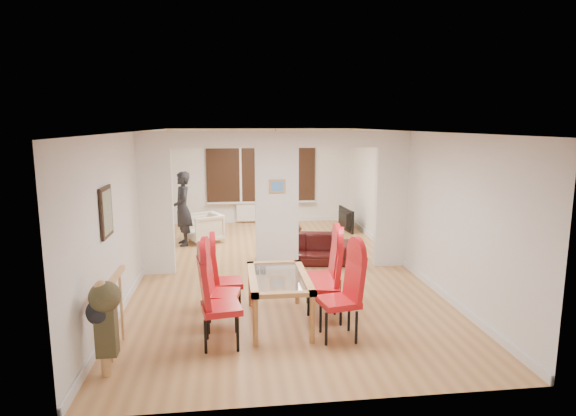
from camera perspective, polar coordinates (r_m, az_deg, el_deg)
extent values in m
cube|color=#BB824B|center=(9.26, -1.30, -7.21)|extent=(5.00, 9.00, 0.01)
cube|color=white|center=(8.96, -1.33, 0.76)|extent=(5.00, 0.18, 2.60)
cube|color=black|center=(13.33, -3.19, 4.65)|extent=(3.00, 0.08, 1.80)
cube|color=white|center=(13.46, -3.13, -0.46)|extent=(1.40, 0.08, 0.50)
sphere|color=orange|center=(12.17, -1.45, 7.22)|extent=(0.36, 0.36, 0.36)
cube|color=gray|center=(6.70, -20.74, -0.44)|extent=(0.04, 0.52, 0.67)
cube|color=#4C8CD8|center=(8.82, -1.28, 2.58)|extent=(0.30, 0.03, 0.25)
imported|color=black|center=(9.62, 2.11, -4.81)|extent=(2.01, 1.02, 0.56)
imported|color=#EEE0C9|center=(11.40, -9.87, -2.32)|extent=(0.96, 0.97, 0.67)
imported|color=black|center=(11.10, -12.37, -0.08)|extent=(0.69, 0.54, 1.68)
imported|color=black|center=(12.50, 6.45, -1.35)|extent=(1.02, 0.24, 0.58)
cylinder|color=#143F19|center=(11.95, -1.40, -1.48)|extent=(0.07, 0.07, 0.28)
imported|color=#351E12|center=(11.88, -1.14, -2.11)|extent=(0.21, 0.21, 0.05)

